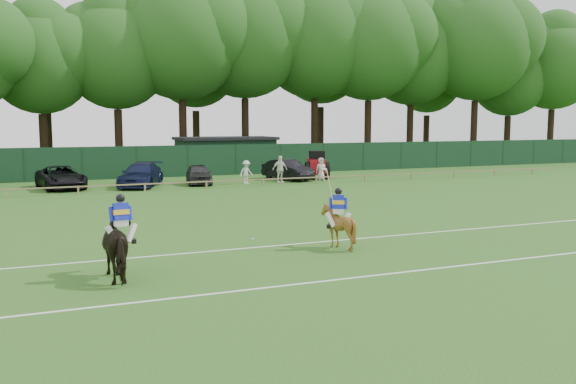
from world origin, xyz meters
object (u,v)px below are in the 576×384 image
spectator_right (321,169)px  tractor (316,165)px  sedan_navy (141,175)px  polo_ball (253,239)px  suv_black (61,177)px  hatch_grey (199,174)px  spectator_left (246,172)px  spectator_mid (280,169)px  horse_chestnut (338,226)px  utility_shed (226,154)px  estate_black (288,170)px  horse_dark (122,246)px

spectator_right → tractor: tractor is taller
sedan_navy → polo_ball: (0.71, -20.48, -0.74)m
suv_black → hatch_grey: 9.08m
spectator_left → spectator_mid: 2.46m
horse_chestnut → utility_shed: size_ratio=0.18×
utility_shed → hatch_grey: bearing=-117.6°
spectator_mid → utility_shed: (-0.80, 10.56, 0.56)m
sedan_navy → tractor: tractor is taller
hatch_grey → estate_black: size_ratio=0.90×
hatch_grey → spectator_left: 3.33m
sedan_navy → polo_ball: sedan_navy is taller
horse_dark → tractor: 30.66m
horse_dark → spectator_left: 26.01m
spectator_mid → horse_dark: bearing=-127.0°
horse_chestnut → utility_shed: (5.79, 32.17, 0.77)m
suv_black → spectator_left: (12.17, -1.75, 0.08)m
horse_chestnut → sedan_navy: 23.16m
horse_chestnut → polo_ball: size_ratio=17.01×
tractor → polo_ball: bearing=-103.0°
spectator_left → tractor: bearing=-1.4°
horse_chestnut → spectator_mid: spectator_mid is taller
horse_dark → spectator_right: horse_dark is taller
horse_dark → utility_shed: (13.30, 33.52, 0.59)m
horse_dark → suv_black: (-0.51, 25.00, -0.20)m
horse_chestnut → utility_shed: utility_shed is taller
horse_chestnut → spectator_mid: size_ratio=0.78×
suv_black → utility_shed: (13.81, 8.52, 0.79)m
horse_dark → suv_black: size_ratio=0.42×
polo_ball → suv_black: bearing=105.2°
horse_chestnut → hatch_grey: size_ratio=0.37×
sedan_navy → tractor: bearing=25.4°
sedan_navy → polo_ball: bearing=-65.1°
horse_dark → tractor: bearing=-130.6°
horse_dark → hatch_grey: bearing=-114.2°
utility_shed → tractor: utility_shed is taller
spectator_right → polo_ball: bearing=-117.9°
hatch_grey → spectator_mid: (5.55, -1.48, 0.27)m
suv_black → polo_ball: 21.94m
sedan_navy → spectator_right: 13.16m
sedan_navy → tractor: 13.39m
estate_black → spectator_mid: size_ratio=2.37×
horse_dark → hatch_grey: horse_dark is taller
spectator_mid → spectator_left: bearing=167.7°
suv_black → estate_black: (15.99, -0.18, 0.02)m
sedan_navy → hatch_grey: 4.02m
estate_black → suv_black: bearing=164.1°
hatch_grey → sedan_navy: bearing=-168.0°
spectator_right → sedan_navy: bearing=-179.0°
hatch_grey → polo_ball: 20.88m
utility_shed → spectator_left: bearing=-99.1°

